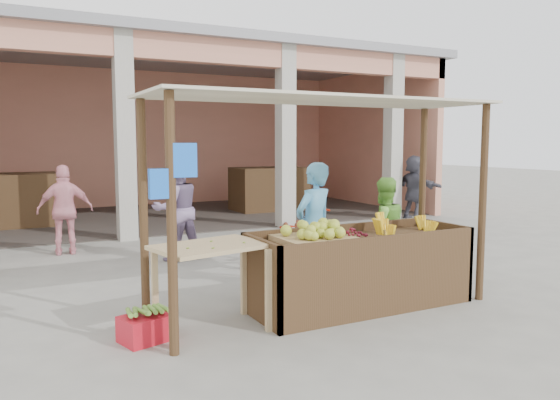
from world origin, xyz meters
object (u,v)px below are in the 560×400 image
fruit_stall (360,272)px  motorcycle (297,236)px  vendor_blue (314,224)px  vendor_green (383,227)px  side_table (211,258)px  red_crate (147,328)px

fruit_stall → motorcycle: (0.41, 2.25, 0.05)m
vendor_blue → vendor_green: bearing=163.7°
side_table → fruit_stall: bearing=-12.3°
side_table → red_crate: bearing=169.4°
fruit_stall → vendor_blue: 0.92m
motorcycle → side_table: bearing=122.0°
red_crate → motorcycle: size_ratio=0.28×
fruit_stall → red_crate: (-2.48, 0.01, -0.27)m
vendor_blue → fruit_stall: bearing=84.0°
vendor_green → motorcycle: size_ratio=0.88×
red_crate → side_table: bearing=-15.0°
fruit_stall → side_table: size_ratio=2.14×
motorcycle → vendor_blue: bearing=145.6°
vendor_blue → motorcycle: size_ratio=1.03×
vendor_green → motorcycle: vendor_green is taller
red_crate → motorcycle: (2.89, 2.24, 0.32)m
vendor_blue → motorcycle: 1.66m
vendor_green → motorcycle: bearing=-61.7°
fruit_stall → motorcycle: 2.29m
vendor_blue → motorcycle: (0.58, 1.49, -0.43)m
vendor_green → side_table: bearing=23.3°
red_crate → motorcycle: motorcycle is taller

